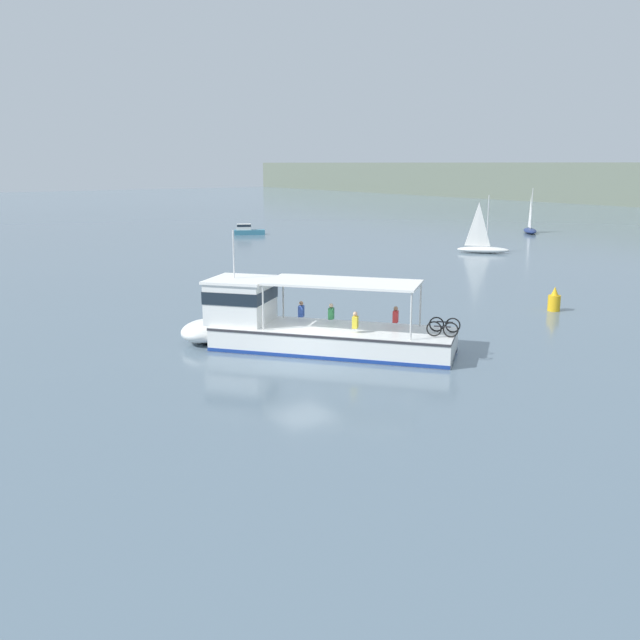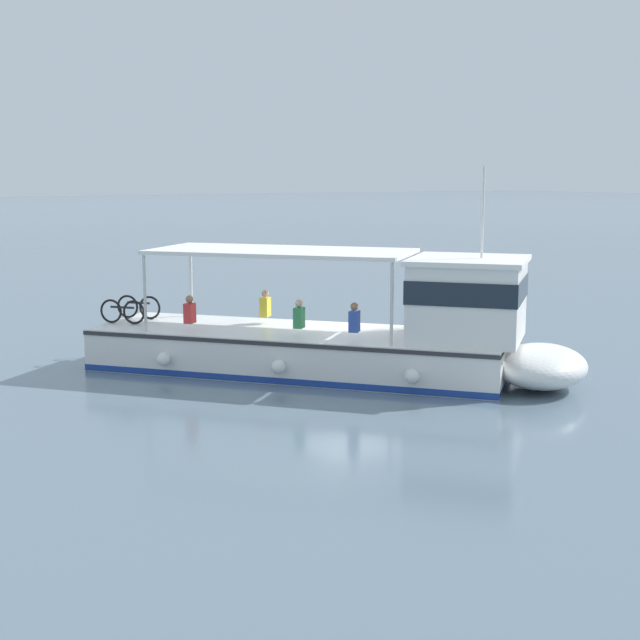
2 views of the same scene
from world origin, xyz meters
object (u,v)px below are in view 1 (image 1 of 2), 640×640
object	(u,v)px
ferry_main	(299,327)
sailboat_near_port	(530,229)
channel_buoy	(554,301)
sailboat_far_right	(483,247)
motorboat_outer_anchorage	(247,230)

from	to	relation	value
ferry_main	sailboat_near_port	bearing A→B (deg)	120.31
sailboat_near_port	channel_buoy	size ratio (longest dim) A/B	3.86
sailboat_near_port	sailboat_far_right	bearing A→B (deg)	-61.44
motorboat_outer_anchorage	channel_buoy	world-z (taller)	channel_buoy
sailboat_far_right	motorboat_outer_anchorage	size ratio (longest dim) A/B	1.42
ferry_main	sailboat_far_right	xyz separation A→B (m)	(-20.19, 33.22, -0.47)
sailboat_near_port	sailboat_far_right	xyz separation A→B (m)	(10.40, -19.11, 0.00)
sailboat_far_right	channel_buoy	world-z (taller)	sailboat_far_right
sailboat_near_port	channel_buoy	bearing A→B (deg)	-48.48
sailboat_near_port	sailboat_far_right	size ratio (longest dim) A/B	1.00
ferry_main	sailboat_near_port	xyz separation A→B (m)	(-30.59, 52.33, -0.47)
ferry_main	channel_buoy	bearing A→B (deg)	86.60
channel_buoy	sailboat_near_port	bearing A→B (deg)	131.52
ferry_main	sailboat_far_right	world-z (taller)	sailboat_far_right
sailboat_near_port	motorboat_outer_anchorage	xyz separation A→B (m)	(-17.46, -29.19, 0.00)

